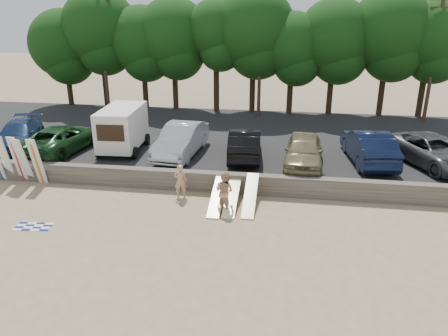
{
  "coord_description": "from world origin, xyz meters",
  "views": [
    {
      "loc": [
        4.31,
        -16.63,
        8.82
      ],
      "look_at": [
        1.32,
        3.0,
        1.26
      ],
      "focal_mm": 35.0,
      "sensor_mm": 36.0,
      "label": 1
    }
  ],
  "objects_px": {
    "car_1": "(63,138)",
    "car_2": "(181,140)",
    "car_6": "(434,151)",
    "beachgoer_a": "(180,181)",
    "cooler": "(233,195)",
    "box_trailer": "(122,127)",
    "car_3": "(245,143)",
    "car_5": "(369,146)",
    "car_4": "(304,151)",
    "car_0": "(19,134)",
    "beachgoer_b": "(224,191)"
  },
  "relations": [
    {
      "from": "cooler",
      "to": "box_trailer",
      "type": "bearing_deg",
      "value": 144.85
    },
    {
      "from": "car_0",
      "to": "car_3",
      "type": "distance_m",
      "value": 13.58
    },
    {
      "from": "box_trailer",
      "to": "car_1",
      "type": "bearing_deg",
      "value": -173.86
    },
    {
      "from": "car_0",
      "to": "beachgoer_b",
      "type": "relative_size",
      "value": 2.7
    },
    {
      "from": "car_6",
      "to": "cooler",
      "type": "height_order",
      "value": "car_6"
    },
    {
      "from": "box_trailer",
      "to": "car_2",
      "type": "height_order",
      "value": "box_trailer"
    },
    {
      "from": "car_0",
      "to": "car_4",
      "type": "distance_m",
      "value": 16.82
    },
    {
      "from": "car_2",
      "to": "beachgoer_b",
      "type": "bearing_deg",
      "value": -53.37
    },
    {
      "from": "car_0",
      "to": "car_1",
      "type": "relative_size",
      "value": 0.93
    },
    {
      "from": "car_2",
      "to": "car_5",
      "type": "height_order",
      "value": "car_5"
    },
    {
      "from": "car_4",
      "to": "car_6",
      "type": "bearing_deg",
      "value": 11.88
    },
    {
      "from": "car_2",
      "to": "beachgoer_b",
      "type": "xyz_separation_m",
      "value": [
        3.26,
        -5.26,
        -0.63
      ]
    },
    {
      "from": "car_6",
      "to": "beachgoer_a",
      "type": "relative_size",
      "value": 3.38
    },
    {
      "from": "beachgoer_b",
      "to": "car_0",
      "type": "bearing_deg",
      "value": 2.86
    },
    {
      "from": "box_trailer",
      "to": "cooler",
      "type": "height_order",
      "value": "box_trailer"
    },
    {
      "from": "car_2",
      "to": "car_0",
      "type": "bearing_deg",
      "value": -175.89
    },
    {
      "from": "beachgoer_b",
      "to": "car_6",
      "type": "bearing_deg",
      "value": -126.49
    },
    {
      "from": "box_trailer",
      "to": "car_0",
      "type": "distance_m",
      "value": 6.53
    },
    {
      "from": "beachgoer_a",
      "to": "beachgoer_b",
      "type": "relative_size",
      "value": 0.89
    },
    {
      "from": "car_6",
      "to": "car_4",
      "type": "bearing_deg",
      "value": 164.46
    },
    {
      "from": "car_6",
      "to": "beachgoer_b",
      "type": "relative_size",
      "value": 3.0
    },
    {
      "from": "box_trailer",
      "to": "car_5",
      "type": "distance_m",
      "value": 13.76
    },
    {
      "from": "beachgoer_a",
      "to": "box_trailer",
      "type": "bearing_deg",
      "value": -55.76
    },
    {
      "from": "box_trailer",
      "to": "car_4",
      "type": "xyz_separation_m",
      "value": [
        10.29,
        -0.98,
        -0.6
      ]
    },
    {
      "from": "car_0",
      "to": "car_3",
      "type": "relative_size",
      "value": 1.04
    },
    {
      "from": "car_3",
      "to": "beachgoer_a",
      "type": "height_order",
      "value": "car_3"
    },
    {
      "from": "car_0",
      "to": "car_6",
      "type": "bearing_deg",
      "value": -16.33
    },
    {
      "from": "car_3",
      "to": "cooler",
      "type": "xyz_separation_m",
      "value": [
        -0.11,
        -4.02,
        -1.35
      ]
    },
    {
      "from": "car_0",
      "to": "beachgoer_a",
      "type": "xyz_separation_m",
      "value": [
        10.97,
        -4.3,
        -0.6
      ]
    },
    {
      "from": "car_4",
      "to": "box_trailer",
      "type": "bearing_deg",
      "value": 177.05
    },
    {
      "from": "car_2",
      "to": "car_1",
      "type": "bearing_deg",
      "value": -172.14
    },
    {
      "from": "car_3",
      "to": "box_trailer",
      "type": "bearing_deg",
      "value": -5.6
    },
    {
      "from": "box_trailer",
      "to": "car_1",
      "type": "relative_size",
      "value": 0.75
    },
    {
      "from": "car_3",
      "to": "cooler",
      "type": "bearing_deg",
      "value": 83.73
    },
    {
      "from": "beachgoer_a",
      "to": "car_1",
      "type": "bearing_deg",
      "value": -36.99
    },
    {
      "from": "car_2",
      "to": "car_3",
      "type": "bearing_deg",
      "value": 6.5
    },
    {
      "from": "car_1",
      "to": "car_2",
      "type": "xyz_separation_m",
      "value": [
        6.95,
        0.36,
        0.11
      ]
    },
    {
      "from": "beachgoer_a",
      "to": "cooler",
      "type": "distance_m",
      "value": 2.6
    },
    {
      "from": "car_1",
      "to": "car_5",
      "type": "bearing_deg",
      "value": -170.45
    },
    {
      "from": "car_2",
      "to": "car_3",
      "type": "xyz_separation_m",
      "value": [
        3.59,
        0.1,
        -0.07
      ]
    },
    {
      "from": "box_trailer",
      "to": "car_3",
      "type": "distance_m",
      "value": 7.11
    },
    {
      "from": "car_1",
      "to": "car_6",
      "type": "height_order",
      "value": "car_6"
    },
    {
      "from": "car_2",
      "to": "car_4",
      "type": "height_order",
      "value": "car_2"
    },
    {
      "from": "car_1",
      "to": "box_trailer",
      "type": "bearing_deg",
      "value": -163.3
    },
    {
      "from": "car_2",
      "to": "car_5",
      "type": "bearing_deg",
      "value": 6.81
    },
    {
      "from": "car_2",
      "to": "car_6",
      "type": "relative_size",
      "value": 0.94
    },
    {
      "from": "box_trailer",
      "to": "car_6",
      "type": "xyz_separation_m",
      "value": [
        17.07,
        0.14,
        -0.64
      ]
    },
    {
      "from": "car_1",
      "to": "car_5",
      "type": "distance_m",
      "value": 17.22
    },
    {
      "from": "car_5",
      "to": "car_6",
      "type": "relative_size",
      "value": 0.95
    },
    {
      "from": "beachgoer_b",
      "to": "box_trailer",
      "type": "bearing_deg",
      "value": -14.03
    }
  ]
}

